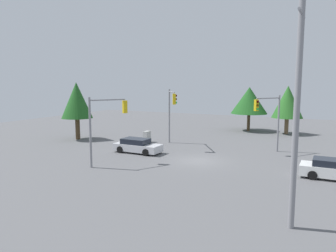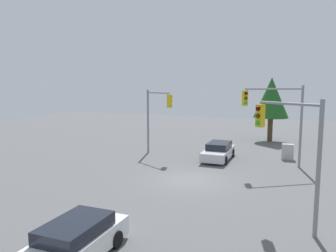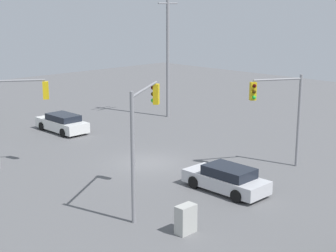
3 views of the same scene
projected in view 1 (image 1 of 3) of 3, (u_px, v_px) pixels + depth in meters
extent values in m
plane|color=#5B5B5E|center=(198.00, 161.00, 28.46)|extent=(80.00, 80.00, 0.00)
cube|color=black|center=(333.00, 163.00, 22.93)|extent=(1.63, 2.63, 0.48)
cylinder|color=black|center=(314.00, 169.00, 24.38)|extent=(0.22, 0.64, 0.64)
cylinder|color=black|center=(313.00, 175.00, 22.83)|extent=(0.22, 0.64, 0.64)
cube|color=silver|center=(138.00, 147.00, 31.64)|extent=(1.86, 4.65, 0.68)
cube|color=black|center=(136.00, 141.00, 31.67)|extent=(1.64, 2.56, 0.51)
cylinder|color=black|center=(155.00, 149.00, 31.79)|extent=(0.22, 0.66, 0.66)
cylinder|color=black|center=(146.00, 152.00, 30.23)|extent=(0.22, 0.66, 0.66)
cylinder|color=black|center=(130.00, 146.00, 33.10)|extent=(0.22, 0.66, 0.66)
cylinder|color=black|center=(120.00, 150.00, 31.54)|extent=(0.22, 0.66, 0.66)
cylinder|color=gray|center=(169.00, 116.00, 36.56)|extent=(0.18, 0.18, 6.01)
cylinder|color=gray|center=(172.00, 92.00, 34.02)|extent=(3.77, 2.52, 0.12)
cube|color=gold|center=(174.00, 99.00, 31.92)|extent=(0.44, 0.42, 1.05)
sphere|color=#360503|center=(176.00, 96.00, 31.90)|extent=(0.22, 0.22, 0.22)
sphere|color=#392605|center=(176.00, 99.00, 31.94)|extent=(0.22, 0.22, 0.22)
sphere|color=green|center=(176.00, 103.00, 31.98)|extent=(0.22, 0.22, 0.22)
cylinder|color=gray|center=(90.00, 133.00, 25.80)|extent=(0.18, 0.18, 5.62)
cylinder|color=gray|center=(108.00, 100.00, 26.28)|extent=(2.70, 1.61, 0.12)
cube|color=gold|center=(125.00, 107.00, 27.19)|extent=(0.43, 0.41, 1.05)
sphere|color=#360503|center=(124.00, 103.00, 27.29)|extent=(0.22, 0.22, 0.22)
sphere|color=#392605|center=(124.00, 107.00, 27.33)|extent=(0.22, 0.22, 0.22)
sphere|color=green|center=(124.00, 111.00, 27.37)|extent=(0.22, 0.22, 0.22)
cylinder|color=gray|center=(278.00, 124.00, 31.88)|extent=(0.18, 0.18, 5.53)
cylinder|color=gray|center=(268.00, 98.00, 30.84)|extent=(2.52, 1.75, 0.12)
cube|color=gold|center=(256.00, 105.00, 30.21)|extent=(0.44, 0.42, 1.05)
sphere|color=#360503|center=(258.00, 102.00, 30.02)|extent=(0.22, 0.22, 0.22)
sphere|color=#392605|center=(258.00, 105.00, 30.06)|extent=(0.22, 0.22, 0.22)
sphere|color=green|center=(258.00, 109.00, 30.11)|extent=(0.22, 0.22, 0.22)
cylinder|color=gray|center=(297.00, 107.00, 14.57)|extent=(0.28, 0.28, 11.29)
cylinder|color=gray|center=(302.00, 13.00, 14.03)|extent=(2.20, 0.12, 0.12)
cube|color=#B2B2AD|center=(147.00, 137.00, 37.19)|extent=(0.91, 0.52, 1.27)
cylinder|color=#4C3823|center=(78.00, 129.00, 39.06)|extent=(0.53, 0.53, 2.56)
cone|color=#1E561E|center=(77.00, 100.00, 38.61)|extent=(3.64, 3.64, 4.24)
cylinder|color=#4C3823|center=(249.00, 122.00, 45.99)|extent=(0.42, 0.42, 2.43)
cone|color=#1E561E|center=(249.00, 100.00, 45.58)|extent=(5.01, 5.01, 3.70)
cylinder|color=brown|center=(286.00, 126.00, 43.15)|extent=(0.52, 0.52, 2.15)
cone|color=#286623|center=(288.00, 102.00, 42.73)|extent=(3.97, 3.97, 4.21)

